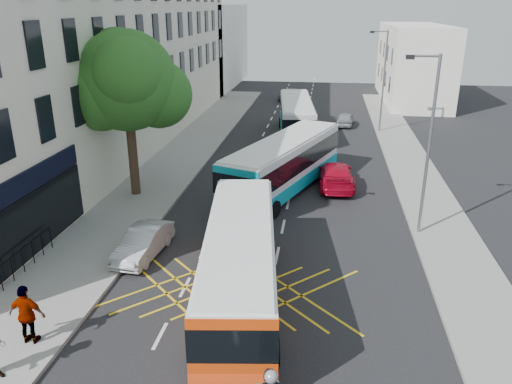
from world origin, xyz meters
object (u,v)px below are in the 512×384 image
(red_hatchback, at_px, (336,175))
(bus_mid, at_px, (284,165))
(bus_near, at_px, (240,263))
(pedestrian_far, at_px, (27,315))
(street_tree, at_px, (126,82))
(bus_far, at_px, (296,117))
(distant_car_grey, at_px, (290,95))
(parked_car_silver, at_px, (143,243))
(lamp_far, at_px, (383,76))
(lamp_near, at_px, (428,138))
(distant_car_silver, at_px, (345,119))

(red_hatchback, bearing_deg, bus_mid, 19.05)
(bus_near, bearing_deg, pedestrian_far, -157.74)
(street_tree, bearing_deg, bus_mid, 13.06)
(bus_far, height_order, distant_car_grey, bus_far)
(bus_near, xyz_separation_m, parked_car_silver, (-4.63, 2.80, -0.90))
(parked_car_silver, distance_m, pedestrian_far, 6.42)
(street_tree, distance_m, lamp_far, 22.57)
(lamp_near, height_order, bus_mid, lamp_near)
(distant_car_silver, bearing_deg, lamp_far, 147.44)
(bus_near, relative_size, bus_mid, 0.95)
(bus_far, bearing_deg, distant_car_grey, 89.83)
(bus_mid, height_order, pedestrian_far, bus_mid)
(distant_car_silver, xyz_separation_m, pedestrian_far, (-10.52, -32.08, 0.56))
(distant_car_grey, height_order, distant_car_silver, distant_car_grey)
(street_tree, bearing_deg, lamp_near, -11.40)
(lamp_near, bearing_deg, red_hatchback, 121.07)
(street_tree, bearing_deg, parked_car_silver, -66.66)
(parked_car_silver, bearing_deg, lamp_far, 69.62)
(street_tree, height_order, bus_near, street_tree)
(lamp_far, distance_m, distant_car_silver, 5.26)
(bus_far, height_order, distant_car_silver, bus_far)
(bus_near, height_order, pedestrian_far, bus_near)
(red_hatchback, bearing_deg, distant_car_silver, -97.66)
(street_tree, height_order, red_hatchback, street_tree)
(parked_car_silver, relative_size, distant_car_silver, 1.09)
(distant_car_grey, distance_m, distant_car_silver, 13.02)
(lamp_near, distance_m, distant_car_grey, 35.02)
(red_hatchback, bearing_deg, parked_car_silver, 46.49)
(parked_car_silver, bearing_deg, lamp_near, 23.76)
(lamp_near, xyz_separation_m, bus_mid, (-6.62, 4.84, -3.02))
(distant_car_silver, relative_size, pedestrian_far, 1.72)
(lamp_near, height_order, bus_near, lamp_near)
(street_tree, xyz_separation_m, bus_far, (7.97, 14.82, -4.74))
(parked_car_silver, xyz_separation_m, pedestrian_far, (-1.40, -6.24, 0.53))
(street_tree, distance_m, lamp_near, 15.10)
(red_hatchback, relative_size, distant_car_silver, 1.45)
(distant_car_silver, height_order, pedestrian_far, pedestrian_far)
(lamp_near, height_order, lamp_far, same)
(pedestrian_far, bearing_deg, bus_mid, -113.64)
(lamp_near, xyz_separation_m, distant_car_silver, (-2.68, 22.07, -4.04))
(bus_near, height_order, bus_mid, bus_mid)
(bus_near, height_order, distant_car_silver, bus_near)
(street_tree, relative_size, bus_mid, 0.80)
(distant_car_silver, distance_m, pedestrian_far, 33.77)
(bus_near, height_order, distant_car_grey, bus_near)
(street_tree, xyz_separation_m, bus_mid, (8.09, 1.88, -4.69))
(lamp_far, distance_m, pedestrian_far, 32.97)
(bus_near, relative_size, distant_car_grey, 2.37)
(bus_far, bearing_deg, pedestrian_far, -109.19)
(bus_far, bearing_deg, parked_car_silver, -109.32)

